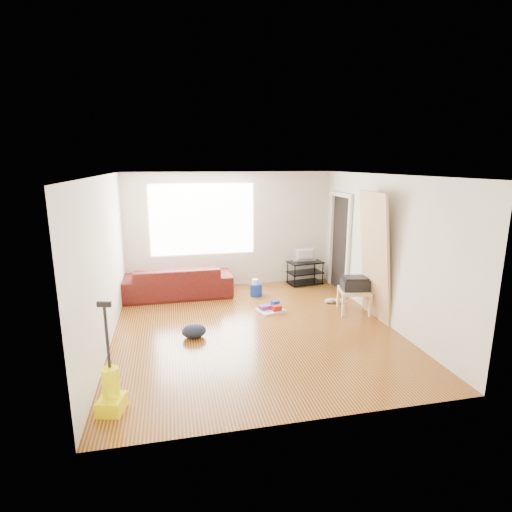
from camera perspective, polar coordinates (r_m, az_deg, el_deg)
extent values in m
cube|color=#501D0E|center=(6.73, -0.29, -10.32)|extent=(4.50, 5.00, 0.01)
cube|color=white|center=(6.17, -0.31, 11.49)|extent=(4.50, 5.00, 0.01)
cube|color=beige|center=(8.75, -3.69, 3.72)|extent=(4.50, 0.01, 2.50)
cube|color=beige|center=(4.02, 7.15, -7.78)|extent=(4.50, 0.01, 2.50)
cube|color=beige|center=(6.28, -20.83, -0.88)|extent=(0.01, 5.00, 2.50)
cube|color=beige|center=(7.13, 17.68, 0.97)|extent=(0.01, 5.00, 2.50)
cube|color=white|center=(8.62, -7.66, 5.18)|extent=(2.20, 0.01, 1.50)
cube|color=silver|center=(8.25, 13.05, 1.06)|extent=(0.06, 0.08, 2.00)
cube|color=silver|center=(9.05, 10.65, 2.23)|extent=(0.06, 0.08, 2.00)
cube|color=silver|center=(8.51, 12.12, 8.56)|extent=(0.06, 0.98, 0.08)
cube|color=black|center=(8.66, 12.00, 1.68)|extent=(0.01, 0.86, 1.98)
imported|color=#3D090D|center=(8.42, -11.06, -5.65)|extent=(2.20, 0.86, 0.64)
cube|color=black|center=(9.15, 6.98, -3.76)|extent=(0.81, 0.54, 0.03)
cube|color=black|center=(9.08, 7.02, -2.33)|extent=(0.81, 0.54, 0.03)
cube|color=black|center=(9.02, 7.06, -0.87)|extent=(0.81, 0.54, 0.03)
cylinder|color=black|center=(8.77, 5.57, -2.91)|extent=(0.03, 0.03, 0.52)
cylinder|color=black|center=(9.10, 4.53, -2.31)|extent=(0.03, 0.03, 0.52)
cylinder|color=black|center=(9.09, 9.51, -2.46)|extent=(0.03, 0.03, 0.52)
cylinder|color=black|center=(9.41, 8.37, -1.89)|extent=(0.03, 0.03, 0.52)
imported|color=black|center=(8.98, 7.09, 0.18)|extent=(0.54, 0.07, 0.31)
cube|color=#CFB489|center=(7.51, 13.89, -4.86)|extent=(0.63, 0.63, 0.05)
cube|color=#CFB489|center=(7.31, 12.36, -7.06)|extent=(0.05, 0.05, 0.38)
cube|color=#CFB489|center=(7.75, 11.69, -5.85)|extent=(0.05, 0.05, 0.38)
cube|color=#CFB489|center=(7.42, 16.01, -6.98)|extent=(0.05, 0.05, 0.38)
cube|color=#CFB489|center=(7.85, 15.14, -5.79)|extent=(0.05, 0.05, 0.38)
cube|color=black|center=(7.48, 13.94, -3.96)|extent=(0.51, 0.42, 0.20)
cube|color=black|center=(7.44, 13.99, -3.06)|extent=(0.46, 0.37, 0.04)
cylinder|color=navy|center=(8.30, 0.01, -5.69)|extent=(0.29, 0.29, 0.25)
cylinder|color=white|center=(8.23, -0.13, -4.54)|extent=(0.12, 0.12, 0.11)
cube|color=silver|center=(7.45, 2.10, -7.77)|extent=(0.55, 0.49, 0.04)
cube|color=#A8140B|center=(7.39, 2.95, -7.44)|extent=(0.19, 0.15, 0.09)
cube|color=#66267C|center=(7.45, 1.31, -7.30)|extent=(0.24, 0.20, 0.07)
cube|color=#1437AC|center=(7.54, 2.76, -6.86)|extent=(0.16, 0.14, 0.13)
ellipsoid|color=black|center=(6.49, -8.82, -11.40)|extent=(0.40, 0.32, 0.21)
ellipsoid|color=silver|center=(7.99, 10.56, -6.28)|extent=(0.26, 0.14, 0.10)
ellipsoid|color=silver|center=(8.01, 11.95, -6.29)|extent=(0.27, 0.21, 0.10)
cube|color=#FFF700|center=(4.95, -19.89, -19.31)|extent=(0.33, 0.36, 0.17)
cylinder|color=#FFF700|center=(4.87, -20.05, -16.55)|extent=(0.19, 0.19, 0.33)
cylinder|color=black|center=(4.67, -20.51, -10.86)|extent=(0.03, 0.03, 0.70)
cube|color=black|center=(4.53, -20.89, -6.47)|extent=(0.15, 0.07, 0.06)
cube|color=#B37E48|center=(7.46, 16.05, -8.43)|extent=(0.28, 0.89, 2.22)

